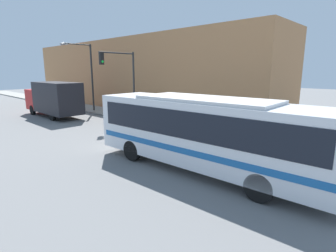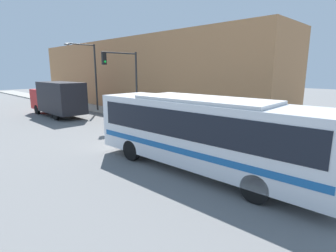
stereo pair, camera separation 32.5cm
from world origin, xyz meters
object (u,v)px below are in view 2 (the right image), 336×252
(parking_meter, at_px, (150,110))
(pedestrian_near_corner, at_px, (152,108))
(city_bus, at_px, (203,129))
(fire_hydrant, at_px, (192,124))
(delivery_truck, at_px, (57,98))
(street_lamp, at_px, (91,71))
(traffic_light_pole, at_px, (125,74))

(parking_meter, xyz_separation_m, pedestrian_near_corner, (1.04, 0.85, -0.05))
(city_bus, relative_size, fire_hydrant, 13.27)
(delivery_truck, height_order, street_lamp, street_lamp)
(delivery_truck, height_order, parking_meter, delivery_truck)
(traffic_light_pole, xyz_separation_m, parking_meter, (0.95, -1.80, -2.84))
(pedestrian_near_corner, bearing_deg, fire_hydrant, -101.28)
(city_bus, height_order, fire_hydrant, city_bus)
(delivery_truck, distance_m, fire_hydrant, 13.45)
(parking_meter, relative_size, street_lamp, 0.21)
(parking_meter, bearing_deg, pedestrian_near_corner, 39.15)
(pedestrian_near_corner, bearing_deg, street_lamp, 99.48)
(pedestrian_near_corner, bearing_deg, parking_meter, -140.85)
(fire_hydrant, xyz_separation_m, parking_meter, (0.00, 4.39, 0.52))
(fire_hydrant, xyz_separation_m, pedestrian_near_corner, (1.04, 5.24, 0.47))
(street_lamp, bearing_deg, city_bus, -105.83)
(city_bus, xyz_separation_m, street_lamp, (5.04, 17.78, 2.36))
(delivery_truck, xyz_separation_m, traffic_light_pole, (2.87, -6.65, 2.20))
(street_lamp, bearing_deg, delivery_truck, -179.51)
(city_bus, height_order, parking_meter, city_bus)
(delivery_truck, xyz_separation_m, pedestrian_near_corner, (4.86, -7.60, -0.69))
(city_bus, height_order, street_lamp, street_lamp)
(traffic_light_pole, bearing_deg, pedestrian_near_corner, -25.57)
(city_bus, bearing_deg, traffic_light_pole, 66.22)
(delivery_truck, relative_size, traffic_light_pole, 1.36)
(delivery_truck, bearing_deg, parking_meter, -65.69)
(traffic_light_pole, height_order, parking_meter, traffic_light_pole)
(traffic_light_pole, bearing_deg, fire_hydrant, -81.28)
(traffic_light_pole, xyz_separation_m, street_lamp, (0.72, 6.68, 0.25))
(parking_meter, height_order, street_lamp, street_lamp)
(traffic_light_pole, relative_size, pedestrian_near_corner, 3.22)
(city_bus, distance_m, delivery_truck, 17.81)
(pedestrian_near_corner, bearing_deg, traffic_light_pole, 154.43)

